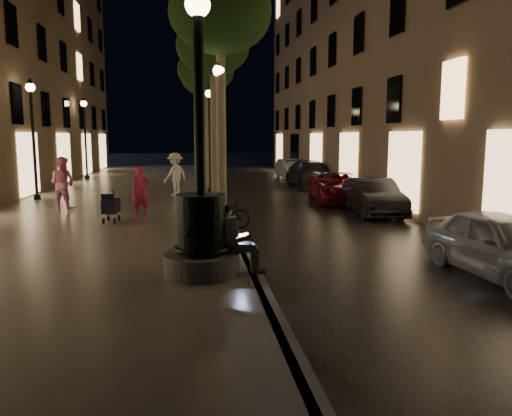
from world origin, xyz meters
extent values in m
plane|color=black|center=(0.00, 15.00, 0.00)|extent=(120.00, 120.00, 0.00)
cube|color=black|center=(3.00, 15.00, 0.01)|extent=(6.00, 45.00, 0.02)
cube|color=slate|center=(-4.00, 15.00, 0.10)|extent=(8.00, 45.00, 0.20)
cube|color=#59595B|center=(0.00, 15.00, 0.10)|extent=(0.25, 45.00, 0.20)
cube|color=#7D684E|center=(10.00, 18.00, 7.50)|extent=(8.00, 36.00, 15.00)
cylinder|color=#59595B|center=(-1.00, 2.00, 0.40)|extent=(1.40, 1.40, 0.40)
cylinder|color=black|center=(-1.00, 2.00, 1.15)|extent=(0.90, 0.90, 1.10)
torus|color=black|center=(-1.00, 2.00, 0.70)|extent=(1.04, 1.04, 0.10)
torus|color=black|center=(-1.00, 2.00, 1.55)|extent=(0.89, 0.89, 0.09)
cylinder|color=black|center=(-1.00, 2.00, 3.30)|extent=(0.20, 0.20, 3.20)
sphere|color=#FFD88C|center=(-1.00, 2.00, 5.00)|extent=(0.44, 0.44, 0.44)
cube|color=tan|center=(-0.45, 2.00, 0.69)|extent=(0.34, 0.23, 0.17)
cube|color=silver|center=(-0.51, 2.00, 1.01)|extent=(0.42, 0.25, 0.54)
sphere|color=tan|center=(-0.54, 2.00, 1.36)|extent=(0.20, 0.20, 0.20)
sphere|color=black|center=(-0.54, 2.00, 1.39)|extent=(0.20, 0.20, 0.20)
cube|color=tan|center=(-0.22, 1.91, 0.69)|extent=(0.44, 0.12, 0.13)
cube|color=tan|center=(-0.22, 2.09, 0.69)|extent=(0.44, 0.12, 0.13)
cube|color=tan|center=(-0.01, 1.91, 0.44)|extent=(0.12, 0.11, 0.49)
cube|color=tan|center=(-0.01, 2.09, 0.44)|extent=(0.12, 0.11, 0.49)
cube|color=black|center=(0.08, 1.91, 0.21)|extent=(0.25, 0.09, 0.03)
cube|color=black|center=(0.08, 2.09, 0.21)|extent=(0.25, 0.09, 0.03)
cube|color=black|center=(-0.20, 2.00, 0.76)|extent=(0.23, 0.31, 0.02)
cube|color=black|center=(-0.36, 2.00, 0.86)|extent=(0.08, 0.31, 0.20)
cube|color=#A4C8EB|center=(-0.34, 2.00, 0.86)|extent=(0.06, 0.28, 0.17)
cylinder|color=#6B604C|center=(-0.25, 8.00, 2.70)|extent=(0.28, 0.28, 5.00)
ellipsoid|color=black|center=(-0.25, 8.00, 6.30)|extent=(3.00, 3.00, 2.40)
cylinder|color=#6B604C|center=(-0.20, 14.00, 2.75)|extent=(0.28, 0.28, 5.10)
ellipsoid|color=black|center=(-0.20, 14.00, 6.40)|extent=(3.00, 3.00, 2.40)
cylinder|color=#6B604C|center=(-0.30, 20.00, 2.65)|extent=(0.28, 0.28, 4.90)
ellipsoid|color=black|center=(-0.30, 20.00, 6.20)|extent=(3.00, 3.00, 2.40)
cylinder|color=#6B604C|center=(-0.22, 26.00, 2.80)|extent=(0.28, 0.28, 5.20)
ellipsoid|color=black|center=(-0.22, 26.00, 6.50)|extent=(3.00, 3.00, 2.40)
cylinder|color=black|center=(-0.30, 8.00, 0.30)|extent=(0.28, 0.28, 0.20)
cylinder|color=black|center=(-0.30, 8.00, 2.40)|extent=(0.12, 0.12, 4.40)
sphere|color=#FFD88C|center=(-0.30, 8.00, 4.65)|extent=(0.36, 0.36, 0.36)
cone|color=black|center=(-0.30, 8.00, 4.90)|extent=(0.30, 0.30, 0.22)
cylinder|color=black|center=(-0.30, 16.00, 0.30)|extent=(0.28, 0.28, 0.20)
cylinder|color=black|center=(-0.30, 16.00, 2.40)|extent=(0.12, 0.12, 4.40)
sphere|color=#FFD88C|center=(-0.30, 16.00, 4.65)|extent=(0.36, 0.36, 0.36)
cone|color=black|center=(-0.30, 16.00, 4.90)|extent=(0.30, 0.30, 0.22)
cylinder|color=black|center=(-0.30, 24.00, 0.30)|extent=(0.28, 0.28, 0.20)
cylinder|color=black|center=(-0.30, 24.00, 2.40)|extent=(0.12, 0.12, 4.40)
sphere|color=#FFD88C|center=(-0.30, 24.00, 4.65)|extent=(0.36, 0.36, 0.36)
cone|color=black|center=(-0.30, 24.00, 4.90)|extent=(0.30, 0.30, 0.22)
cylinder|color=black|center=(-0.30, 32.00, 0.30)|extent=(0.28, 0.28, 0.20)
cylinder|color=black|center=(-0.30, 32.00, 2.40)|extent=(0.12, 0.12, 4.40)
sphere|color=#FFD88C|center=(-0.30, 32.00, 4.65)|extent=(0.36, 0.36, 0.36)
cone|color=black|center=(-0.30, 32.00, 4.90)|extent=(0.30, 0.30, 0.22)
cylinder|color=black|center=(-7.40, 14.00, 0.30)|extent=(0.28, 0.28, 0.20)
cylinder|color=black|center=(-7.40, 14.00, 2.40)|extent=(0.12, 0.12, 4.40)
sphere|color=#FFD88C|center=(-7.40, 14.00, 4.65)|extent=(0.36, 0.36, 0.36)
cone|color=black|center=(-7.40, 14.00, 4.90)|extent=(0.30, 0.30, 0.22)
cylinder|color=black|center=(-7.40, 24.00, 0.30)|extent=(0.28, 0.28, 0.20)
cylinder|color=black|center=(-7.40, 24.00, 2.40)|extent=(0.12, 0.12, 4.40)
sphere|color=#FFD88C|center=(-7.40, 24.00, 4.65)|extent=(0.36, 0.36, 0.36)
cone|color=black|center=(-7.40, 24.00, 4.90)|extent=(0.30, 0.30, 0.22)
cube|color=black|center=(-3.55, 7.98, 0.70)|extent=(0.47, 0.71, 0.41)
cube|color=black|center=(-3.58, 7.67, 0.97)|extent=(0.37, 0.19, 0.26)
cylinder|color=black|center=(-3.74, 7.73, 0.29)|extent=(0.05, 0.18, 0.18)
cylinder|color=black|center=(-3.41, 7.69, 0.29)|extent=(0.05, 0.18, 0.18)
cylinder|color=black|center=(-3.68, 8.27, 0.29)|extent=(0.05, 0.18, 0.18)
cylinder|color=black|center=(-3.36, 8.23, 0.29)|extent=(0.05, 0.18, 0.18)
cylinder|color=black|center=(-3.51, 8.34, 1.06)|extent=(0.07, 0.40, 0.25)
imported|color=#B8BAC0|center=(4.82, 1.66, 0.66)|extent=(1.83, 3.97, 1.32)
imported|color=black|center=(5.14, 9.55, 0.64)|extent=(1.61, 3.98, 1.28)
imported|color=maroon|center=(4.95, 13.00, 0.62)|extent=(2.47, 4.65, 1.24)
imported|color=#2E2D32|center=(5.20, 19.00, 0.71)|extent=(2.13, 4.96, 1.42)
imported|color=#A3A49E|center=(5.20, 24.50, 0.64)|extent=(1.47, 3.94, 1.29)
imported|color=#B9254A|center=(-2.77, 9.04, 1.00)|extent=(0.69, 0.58, 1.60)
imported|color=pink|center=(-5.63, 10.99, 1.12)|extent=(1.09, 0.97, 1.84)
imported|color=white|center=(-1.86, 14.77, 1.12)|extent=(1.33, 1.31, 1.84)
imported|color=black|center=(-0.40, 6.49, 0.64)|extent=(1.72, 0.74, 0.88)
camera|label=1|loc=(-1.16, -7.07, 2.75)|focal=35.00mm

